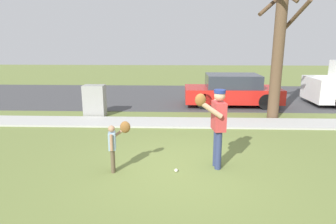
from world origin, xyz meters
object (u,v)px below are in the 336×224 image
Objects in this scene: utility_cabinet at (95,101)px; parked_hatchback_red at (232,90)px; person_adult at (217,120)px; person_child at (116,140)px; street_tree_near at (280,36)px; baseball at (176,170)px.

utility_cabinet is 5.73m from parked_hatchback_red.
person_adult reaches higher than utility_cabinet.
parked_hatchback_red is (5.39, 1.94, 0.08)m from utility_cabinet.
parked_hatchback_red reaches higher than person_child.
street_tree_near reaches higher than person_child.
parked_hatchback_red reaches higher than baseball.
parked_hatchback_red is (1.46, 6.41, -0.43)m from person_adult.
person_child reaches higher than baseball.
person_child is 0.20× the size of street_tree_near.
parked_hatchback_red is (-1.13, 2.06, -2.22)m from street_tree_near.
parked_hatchback_red is (2.32, 6.67, 0.62)m from baseball.
baseball is at bearing 8.86° from person_adult.
person_child is 0.27× the size of parked_hatchback_red.
person_adult is at bearing -120.73° from street_tree_near.
street_tree_near is 1.36× the size of parked_hatchback_red.
person_adult reaches higher than baseball.
utility_cabinet is (-3.07, 4.73, 0.54)m from baseball.
street_tree_near reaches higher than person_adult.
utility_cabinet is at bearing 178.96° from street_tree_near.
street_tree_near is at bearing -128.72° from person_adult.
person_child is at bearing 179.36° from baseball.
baseball is at bearing -56.99° from utility_cabinet.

